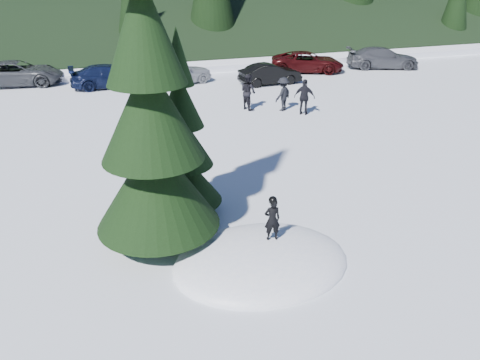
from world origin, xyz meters
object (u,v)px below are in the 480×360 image
object	(u,v)px
spruce_tall	(151,124)
car_3	(110,76)
adult_2	(283,94)
car_6	(307,62)
adult_0	(248,92)
child_skier	(272,219)
car_7	(383,58)
adult_1	(305,97)
car_4	(176,72)
car_2	(17,73)
car_5	(270,74)
spruce_short	(182,147)

from	to	relation	value
spruce_tall	car_3	world-z (taller)	spruce_tall
adult_2	car_6	xyz separation A→B (m)	(5.36, 8.08, -0.16)
car_6	spruce_tall	bearing A→B (deg)	167.44
adult_0	child_skier	bearing A→B (deg)	143.53
spruce_tall	car_7	xyz separation A→B (m)	(19.08, 17.87, -2.59)
adult_1	car_4	world-z (taller)	adult_1
spruce_tall	adult_1	bearing A→B (deg)	46.86
child_skier	car_6	size ratio (longest dim) A/B	0.23
car_2	car_4	world-z (taller)	car_4
adult_2	car_5	size ratio (longest dim) A/B	0.44
spruce_tall	adult_1	size ratio (longest dim) A/B	4.93
spruce_tall	car_7	distance (m)	26.27
spruce_short	car_7	distance (m)	24.49
car_2	car_5	distance (m)	15.46
spruce_short	car_3	world-z (taller)	spruce_short
adult_1	car_2	distance (m)	17.86
car_4	spruce_short	bearing A→B (deg)	151.81
child_skier	car_2	world-z (taller)	child_skier
adult_1	car_6	bearing A→B (deg)	-82.10
child_skier	car_5	size ratio (longest dim) A/B	0.29
adult_2	car_5	world-z (taller)	adult_2
adult_2	car_4	world-z (taller)	adult_2
car_5	car_4	bearing A→B (deg)	68.60
car_3	car_6	world-z (taller)	car_6
adult_0	car_2	world-z (taller)	adult_0
car_6	car_7	size ratio (longest dim) A/B	0.98
car_2	car_7	bearing A→B (deg)	-90.31
spruce_short	adult_1	distance (m)	11.21
spruce_short	car_4	distance (m)	16.64
adult_0	adult_2	world-z (taller)	adult_0
adult_1	car_6	distance (m)	10.18
child_skier	adult_2	world-z (taller)	adult_2
car_2	car_7	world-z (taller)	car_2
spruce_tall	car_3	size ratio (longest dim) A/B	1.85
car_4	car_7	xyz separation A→B (m)	(14.94, 0.18, -0.03)
child_skier	car_7	size ratio (longest dim) A/B	0.22
spruce_short	car_6	world-z (taller)	spruce_short
spruce_tall	spruce_short	distance (m)	2.11
car_4	car_5	bearing A→B (deg)	-125.57
adult_1	car_5	distance (m)	6.56
spruce_tall	car_4	xyz separation A→B (m)	(4.13, 17.69, -2.56)
adult_0	adult_1	distance (m)	2.90
spruce_tall	car_2	size ratio (longest dim) A/B	1.61
car_3	car_5	world-z (taller)	car_3
spruce_tall	car_7	world-z (taller)	spruce_tall
spruce_tall	child_skier	size ratio (longest dim) A/B	7.66
child_skier	car_2	xyz separation A→B (m)	(-7.67, 22.16, -0.30)
adult_0	adult_1	size ratio (longest dim) A/B	1.04
adult_0	spruce_short	bearing A→B (deg)	131.29
car_2	adult_1	bearing A→B (deg)	-122.82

